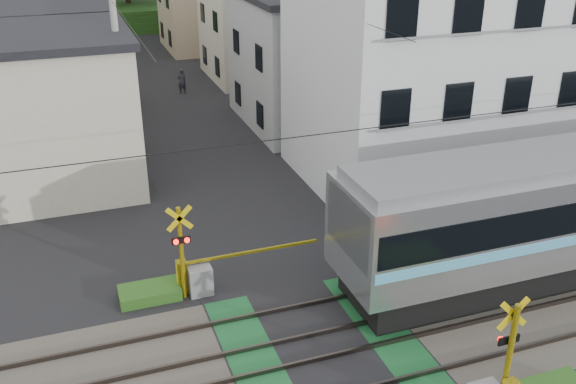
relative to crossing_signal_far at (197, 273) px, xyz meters
name	(u,v)px	position (x,y,z in m)	size (l,w,h in m)	color
ground	(322,347)	(2.59, -3.65, -0.71)	(120.00, 120.00, 0.00)	black
track_bed	(322,346)	(2.59, -3.65, -0.67)	(120.00, 120.00, 0.14)	#47423A
crossing_signal_far	(197,273)	(0.00, 0.00, 0.00)	(4.74, 0.65, 3.09)	yellow
apartment_block	(429,69)	(11.09, 5.84, 3.94)	(10.20, 8.36, 9.30)	white
houses_row	(161,40)	(2.84, 22.27, 2.53)	(22.07, 31.35, 6.80)	beige
catenary	(528,190)	(8.59, -3.62, 2.98)	(60.00, 5.04, 7.00)	#2D2D33
utility_poles	(145,37)	(1.53, 19.35, 3.37)	(7.90, 42.00, 8.00)	#A5A5A0
pedestrian	(182,81)	(3.83, 21.88, 0.06)	(0.56, 0.37, 1.55)	#312D38
weed_patches	(383,330)	(4.34, -3.74, -0.53)	(10.25, 8.80, 0.40)	#2D5E1E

